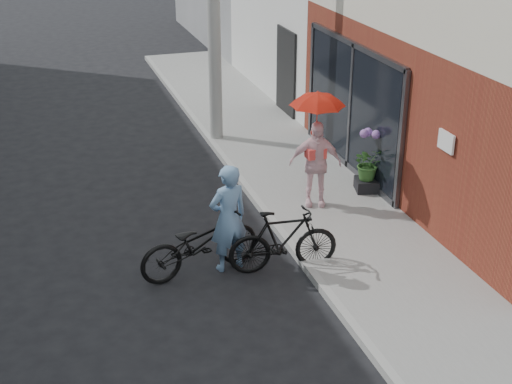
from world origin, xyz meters
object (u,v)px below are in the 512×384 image
kimono_woman (315,164)px  planter (367,185)px  bike_left (200,243)px  bike_right (283,241)px  officer (228,218)px

kimono_woman → planter: (1.16, 0.25, -0.66)m
bike_left → bike_right: bike_right is taller
bike_left → bike_right: bearing=-116.3°
kimono_woman → planter: bearing=30.3°
officer → kimono_woman: (2.00, 1.49, 0.05)m
kimono_woman → bike_left: bearing=-130.6°
bike_right → planter: bearing=-44.1°
bike_right → planter: (2.40, 2.04, -0.27)m
officer → kimono_woman: size_ratio=1.10×
kimono_woman → planter: kimono_woman is taller
officer → planter: officer is taller
officer → bike_right: size_ratio=1.01×
officer → bike_right: bearing=144.9°
bike_right → kimono_woman: size_ratio=1.08×
kimono_woman → planter: 1.36m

